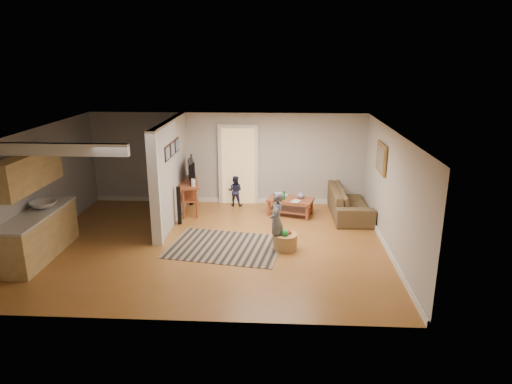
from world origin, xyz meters
The scene contains 11 objects.
ground centered at (0.00, 0.00, 0.00)m, with size 7.50×7.50×0.00m, color brown.
room_shell centered at (-1.07, 0.43, 1.46)m, with size 7.54×6.02×2.52m.
area_rug centered at (0.28, -0.12, 0.01)m, with size 2.37×1.74×0.01m, color black.
sofa centered at (3.24, 2.20, 0.00)m, with size 2.37×0.93×0.69m, color #443D22.
coffee_table centered at (1.74, 2.00, 0.34)m, with size 1.26×0.94×0.67m.
tv_console centered at (-0.93, 2.15, 0.75)m, with size 0.80×1.39×1.13m.
speaker_left centered at (-1.00, 1.20, 0.48)m, with size 0.10×0.10×0.96m, color black.
speaker_right centered at (-1.00, 2.70, 0.47)m, with size 0.09×0.09×0.93m, color black.
toy_basket centered at (1.57, -0.16, 0.19)m, with size 0.52×0.52×0.46m.
child centered at (1.38, -0.14, 0.00)m, with size 0.46×0.30×1.26m, color slate.
toddler centered at (0.22, 2.70, 0.00)m, with size 0.41×0.32×0.84m, color #222647.
Camera 1 is at (1.43, -9.16, 3.99)m, focal length 32.00 mm.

